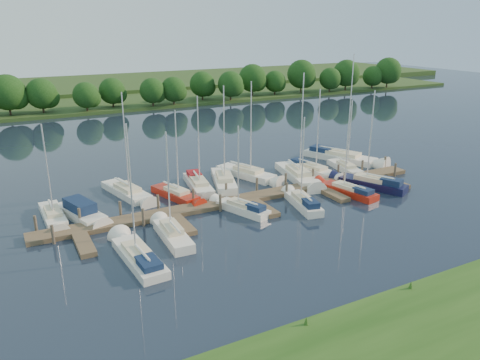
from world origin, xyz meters
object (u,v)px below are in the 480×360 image
sailboat_n_0 (54,217)px  motorboat (82,214)px  dock (251,200)px  sailboat_s_2 (241,209)px  sailboat_n_5 (224,183)px

sailboat_n_0 → motorboat: bearing=158.6°
dock → sailboat_s_2: (-1.97, -1.66, 0.12)m
motorboat → sailboat_n_5: 15.14m
sailboat_n_5 → sailboat_n_0: bearing=23.1°
sailboat_n_0 → sailboat_n_5: size_ratio=0.81×
sailboat_n_5 → sailboat_s_2: sailboat_n_5 is taller
motorboat → sailboat_s_2: size_ratio=0.86×
sailboat_n_0 → sailboat_n_5: (17.27, 1.31, 0.01)m
sailboat_n_5 → sailboat_s_2: size_ratio=1.32×
dock → sailboat_s_2: 2.58m
dock → motorboat: motorboat is taller
sailboat_s_2 → sailboat_n_0: bearing=137.5°
motorboat → dock: bearing=149.2°
dock → motorboat: (-15.12, 3.59, 0.19)m
sailboat_s_2 → sailboat_n_5: bearing=54.9°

